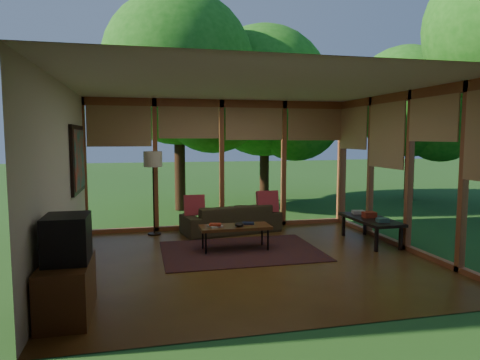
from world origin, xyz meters
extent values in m
plane|color=brown|center=(0.00, 0.00, 0.00)|extent=(5.50, 5.50, 0.00)
plane|color=silver|center=(0.00, 0.00, 2.70)|extent=(5.50, 5.50, 0.00)
cube|color=beige|center=(-2.75, 0.00, 1.35)|extent=(0.04, 5.00, 2.70)
cube|color=beige|center=(0.00, -2.50, 1.35)|extent=(5.50, 0.04, 2.70)
cube|color=#A25632|center=(0.00, 2.50, 1.35)|extent=(5.50, 0.12, 2.70)
cube|color=#A25632|center=(2.75, 0.00, 1.35)|extent=(0.12, 5.00, 2.70)
plane|color=#285921|center=(8.00, 8.00, -0.01)|extent=(40.00, 40.00, 0.00)
cylinder|color=#371F14|center=(-0.66, 5.00, 2.37)|extent=(0.28, 0.28, 4.75)
sphere|color=#1A6316|center=(-0.66, 5.00, 3.69)|extent=(3.95, 3.95, 3.95)
cylinder|color=#371F14|center=(2.00, 6.19, 2.12)|extent=(0.28, 0.28, 4.25)
sphere|color=#1A6316|center=(2.00, 6.19, 3.30)|extent=(3.90, 3.90, 3.90)
cylinder|color=#371F14|center=(6.25, 5.36, 1.93)|extent=(0.28, 0.28, 3.87)
sphere|color=#1A6316|center=(6.25, 5.36, 3.01)|extent=(3.36, 3.36, 3.36)
cube|color=maroon|center=(-0.05, 0.54, 0.01)|extent=(2.63, 1.87, 0.01)
imported|color=#3D341E|center=(0.09, 2.00, 0.29)|extent=(2.07, 1.13, 0.57)
cube|color=maroon|center=(-0.66, 1.95, 0.58)|extent=(0.40, 0.22, 0.42)
cube|color=maroon|center=(0.84, 1.95, 0.60)|extent=(0.44, 0.24, 0.46)
cube|color=#AFAB9F|center=(-0.48, 0.58, 0.44)|extent=(0.26, 0.23, 0.03)
cube|color=maroon|center=(-0.48, 0.58, 0.47)|extent=(0.22, 0.19, 0.03)
cube|color=black|center=(0.12, 0.71, 0.44)|extent=(0.24, 0.20, 0.03)
ellipsoid|color=black|center=(-0.08, 0.53, 0.46)|extent=(0.16, 0.16, 0.07)
cube|color=brown|center=(-2.47, -1.59, 0.30)|extent=(0.50, 1.00, 0.60)
cube|color=black|center=(-2.45, -1.59, 0.85)|extent=(0.45, 0.55, 0.50)
cube|color=#376058|center=(2.40, 0.19, 0.49)|extent=(0.21, 0.16, 0.07)
cube|color=maroon|center=(2.40, 0.64, 0.51)|extent=(0.24, 0.18, 0.10)
cube|color=#AFAB9F|center=(2.40, 1.04, 0.49)|extent=(0.26, 0.20, 0.06)
cylinder|color=black|center=(-1.43, 2.14, 0.01)|extent=(0.26, 0.26, 0.03)
cylinder|color=black|center=(-1.43, 2.14, 0.79)|extent=(0.03, 0.03, 1.52)
cylinder|color=beige|center=(-1.43, 2.14, 1.50)|extent=(0.36, 0.36, 0.30)
cube|color=brown|center=(-0.13, 0.63, 0.40)|extent=(1.20, 0.50, 0.05)
cylinder|color=black|center=(-0.66, 0.45, 0.19)|extent=(0.03, 0.03, 0.38)
cylinder|color=black|center=(0.40, 0.45, 0.19)|extent=(0.03, 0.03, 0.38)
cylinder|color=black|center=(-0.66, 0.81, 0.19)|extent=(0.03, 0.03, 0.38)
cylinder|color=black|center=(0.40, 0.81, 0.19)|extent=(0.03, 0.03, 0.38)
cube|color=black|center=(2.40, 0.59, 0.43)|extent=(0.60, 1.40, 0.05)
cube|color=black|center=(2.17, -0.01, 0.20)|extent=(0.05, 0.05, 0.40)
cube|color=black|center=(2.63, -0.01, 0.20)|extent=(0.05, 0.05, 0.40)
cube|color=black|center=(2.17, 1.19, 0.20)|extent=(0.05, 0.05, 0.40)
cube|color=black|center=(2.63, 1.19, 0.20)|extent=(0.05, 0.05, 0.40)
cube|color=black|center=(-2.72, 1.40, 1.55)|extent=(0.05, 1.35, 1.15)
cube|color=#186B6D|center=(-2.69, 1.40, 1.55)|extent=(0.02, 1.20, 1.00)
camera|label=1|loc=(-1.67, -6.35, 1.92)|focal=32.00mm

